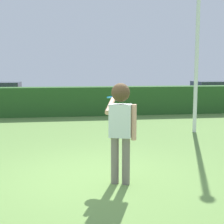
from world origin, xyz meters
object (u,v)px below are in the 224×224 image
object	(u,v)px
lamppost	(197,36)
frisbee	(113,97)
parked_car_red	(0,92)
person	(121,121)
parked_car_blue	(213,91)

from	to	relation	value
lamppost	frisbee	bearing A→B (deg)	-131.22
parked_car_red	person	bearing A→B (deg)	-71.75
lamppost	parked_car_blue	size ratio (longest dim) A/B	1.26
frisbee	parked_car_red	xyz separation A→B (m)	(-4.43, 12.84, -0.79)
frisbee	parked_car_blue	bearing A→B (deg)	57.29
person	lamppost	distance (m)	5.67
parked_car_red	parked_car_blue	world-z (taller)	same
frisbee	lamppost	xyz separation A→B (m)	(3.19, 3.64, 1.52)
person	parked_car_blue	xyz separation A→B (m)	(7.85, 12.94, -0.44)
lamppost	parked_car_blue	bearing A→B (deg)	61.47
parked_car_red	parked_car_blue	bearing A→B (deg)	-2.67
frisbee	parked_car_red	bearing A→B (deg)	109.06
person	lamppost	bearing A→B (deg)	53.78
parked_car_blue	parked_car_red	bearing A→B (deg)	177.33
parked_car_blue	frisbee	bearing A→B (deg)	-122.71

